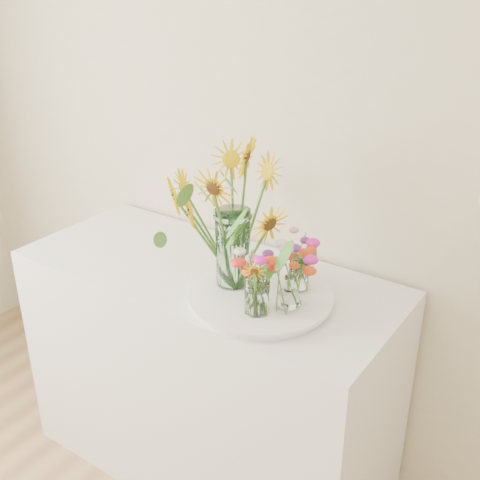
{
  "coord_description": "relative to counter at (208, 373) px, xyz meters",
  "views": [
    {
      "loc": [
        0.89,
        0.45,
        1.91
      ],
      "look_at": [
        -0.07,
        1.83,
        1.12
      ],
      "focal_mm": 45.0,
      "sensor_mm": 36.0,
      "label": 1
    }
  ],
  "objects": [
    {
      "name": "small_vase_b",
      "position": [
        0.39,
        -0.09,
        0.53
      ],
      "size": [
        0.09,
        0.09,
        0.11
      ],
      "primitive_type": null,
      "rotation": [
        0.0,
        0.0,
        -0.18
      ],
      "color": "white",
      "rests_on": "tray"
    },
    {
      "name": "wildflower_posy_b",
      "position": [
        0.39,
        -0.09,
        0.58
      ],
      "size": [
        0.19,
        0.19,
        0.2
      ],
      "primitive_type": null,
      "color": "red",
      "rests_on": "tray"
    },
    {
      "name": "mason_jar",
      "position": [
        0.16,
        -0.06,
        0.61
      ],
      "size": [
        0.12,
        0.12,
        0.26
      ],
      "primitive_type": "cylinder",
      "rotation": [
        0.0,
        0.0,
        -0.04
      ],
      "color": "#BEF2E4",
      "rests_on": "tray"
    },
    {
      "name": "counter",
      "position": [
        0.0,
        0.0,
        0.0
      ],
      "size": [
        1.4,
        0.6,
        0.9
      ],
      "primitive_type": "cube",
      "color": "white",
      "rests_on": "ground_plane"
    },
    {
      "name": "tray",
      "position": [
        0.28,
        -0.07,
        0.46
      ],
      "size": [
        0.44,
        0.44,
        0.02
      ],
      "primitive_type": "cylinder",
      "color": "white",
      "rests_on": "counter"
    },
    {
      "name": "small_vase_a",
      "position": [
        0.33,
        -0.16,
        0.54
      ],
      "size": [
        0.08,
        0.08,
        0.13
      ],
      "primitive_type": "cylinder",
      "rotation": [
        0.0,
        0.0,
        -0.03
      ],
      "color": "white",
      "rests_on": "tray"
    },
    {
      "name": "small_vase_c",
      "position": [
        0.36,
        0.03,
        0.53
      ],
      "size": [
        0.07,
        0.07,
        0.11
      ],
      "primitive_type": "cylinder",
      "rotation": [
        0.0,
        0.0,
        0.11
      ],
      "color": "white",
      "rests_on": "tray"
    },
    {
      "name": "sunflower_bouquet",
      "position": [
        0.16,
        -0.06,
        0.72
      ],
      "size": [
        0.67,
        0.67,
        0.49
      ],
      "primitive_type": null,
      "rotation": [
        0.0,
        0.0,
        -0.04
      ],
      "color": "#DFB304",
      "rests_on": "tray"
    },
    {
      "name": "wildflower_posy_a",
      "position": [
        0.33,
        -0.16,
        0.59
      ],
      "size": [
        0.19,
        0.19,
        0.22
      ],
      "primitive_type": null,
      "color": "red",
      "rests_on": "tray"
    },
    {
      "name": "wildflower_posy_c",
      "position": [
        0.36,
        0.03,
        0.58
      ],
      "size": [
        0.18,
        0.18,
        0.2
      ],
      "primitive_type": null,
      "color": "red",
      "rests_on": "tray"
    }
  ]
}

